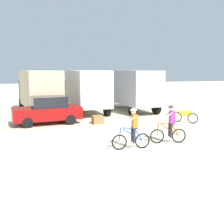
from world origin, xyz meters
The scene contains 9 objects.
ground_plane centered at (0.00, 0.00, 0.00)m, with size 120.00×120.00×0.00m, color beige.
box_truck_tan_camper centered at (-3.43, 11.65, 1.87)m, with size 3.37×7.03×3.35m.
box_truck_avon_van centered at (0.16, 11.04, 1.87)m, with size 2.87×6.91×3.35m.
box_truck_grey_hauler centered at (4.02, 10.87, 1.87)m, with size 2.99×6.94×3.35m.
sedan_parked centered at (-3.04, 6.96, 0.88)m, with size 4.38×2.26×1.76m.
cyclist_orange_shirt centered at (0.18, 0.16, 0.85)m, with size 1.73×0.52×1.82m.
cyclist_cowboy_hat centered at (2.20, 0.63, 0.85)m, with size 1.71×0.55×1.82m.
bicycle_spare centered at (5.54, 4.97, 0.40)m, with size 1.23×1.30×0.97m.
supply_crate centered at (0.03, 6.23, 0.25)m, with size 0.67×0.72×0.50m, color olive.
Camera 1 is at (-3.89, -10.97, 3.45)m, focal length 44.83 mm.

